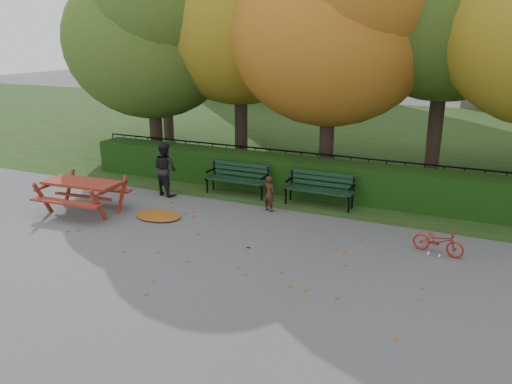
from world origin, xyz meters
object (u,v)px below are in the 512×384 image
at_px(bench_left, 238,176).
at_px(picnic_table, 82,188).
at_px(adult, 165,169).
at_px(bicycle, 438,241).
at_px(tree_a, 154,28).
at_px(bench_right, 320,187).
at_px(tree_c, 341,16).
at_px(child, 269,193).

distance_m(bench_left, picnic_table, 4.17).
height_order(adult, bicycle, adult).
xyz_separation_m(tree_a, bench_right, (6.29, -1.88, -4.00)).
xyz_separation_m(tree_a, tree_c, (6.02, 0.38, 0.30)).
height_order(bench_right, bicycle, bench_right).
relative_size(tree_a, bench_left, 4.16).
height_order(tree_a, adult, tree_a).
xyz_separation_m(tree_a, child, (5.23, -2.82, -4.06)).
bearing_deg(child, adult, 16.62).
distance_m(bench_left, adult, 2.05).
bearing_deg(tree_c, adult, -141.48).
bearing_deg(child, tree_c, -86.28).
bearing_deg(tree_a, bench_left, -25.76).
height_order(tree_c, adult, tree_c).
distance_m(bench_left, child, 1.65).
distance_m(tree_a, bench_right, 7.69).
height_order(tree_c, bench_left, tree_c).
height_order(child, adult, adult).
height_order(tree_c, child, tree_c).
xyz_separation_m(bench_left, bench_right, (2.40, 0.00, 0.00)).
bearing_deg(bench_right, bench_left, 180.00).
distance_m(tree_c, bicycle, 7.07).
distance_m(tree_c, bench_right, 4.87).
relative_size(bench_left, bicycle, 1.72).
height_order(bench_left, bicycle, bench_left).
height_order(tree_a, picnic_table, tree_a).
bearing_deg(bench_right, tree_c, 96.70).
distance_m(bench_left, bicycle, 5.87).
bearing_deg(bench_left, child, -35.11).
relative_size(tree_a, bicycle, 7.17).
bearing_deg(picnic_table, bench_left, 41.72).
relative_size(tree_c, picnic_table, 3.95).
height_order(tree_c, bench_right, tree_c).
relative_size(tree_a, adult, 4.97).
distance_m(tree_a, tree_c, 6.04).
height_order(picnic_table, adult, adult).
bearing_deg(bench_left, tree_a, 154.24).
height_order(tree_c, bicycle, tree_c).
bearing_deg(picnic_table, bicycle, 2.92).
height_order(bench_right, child, child).
distance_m(tree_a, picnic_table, 6.30).
bearing_deg(picnic_table, tree_c, 42.03).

